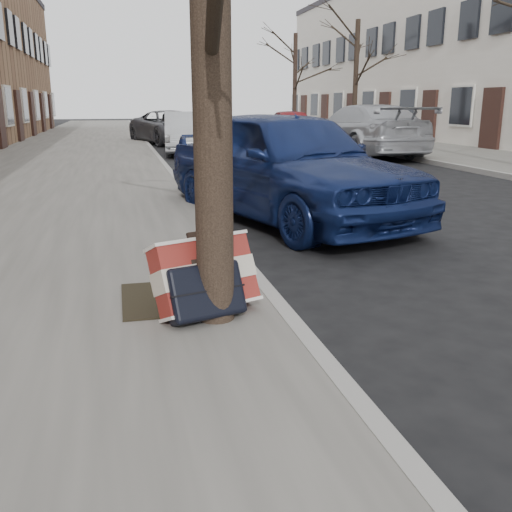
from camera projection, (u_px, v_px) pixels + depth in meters
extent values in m
plane|color=black|center=(493.00, 349.00, 3.84)|extent=(120.00, 120.00, 0.00)
cube|color=gray|center=(73.00, 156.00, 17.08)|extent=(5.00, 70.00, 0.12)
cube|color=slate|center=(421.00, 149.00, 19.67)|extent=(4.00, 70.00, 0.12)
cube|color=black|center=(177.00, 297.00, 4.49)|extent=(0.85, 0.85, 0.02)
cube|color=maroon|center=(204.00, 275.00, 4.11)|extent=(0.83, 0.64, 0.57)
cube|color=black|center=(205.00, 291.00, 3.99)|extent=(0.61, 0.46, 0.42)
imported|color=#111F51|center=(287.00, 164.00, 7.90)|extent=(3.11, 4.94, 1.57)
imported|color=#B9BDC1|center=(187.00, 133.00, 18.46)|extent=(1.75, 4.16, 1.33)
imported|color=#3C3C42|center=(171.00, 127.00, 22.85)|extent=(3.40, 5.16, 1.32)
imported|color=#A1A3A9|center=(363.00, 131.00, 17.42)|extent=(2.51, 5.51, 1.56)
imported|color=maroon|center=(288.00, 125.00, 24.19)|extent=(1.91, 4.15, 1.38)
cylinder|color=black|center=(356.00, 81.00, 23.15)|extent=(0.20, 0.20, 4.69)
cylinder|color=black|center=(295.00, 83.00, 30.91)|extent=(0.23, 0.23, 5.08)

